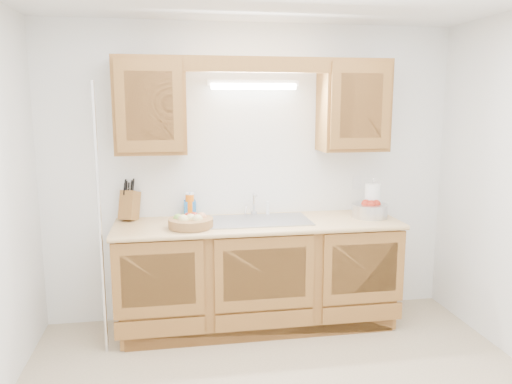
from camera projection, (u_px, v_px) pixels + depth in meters
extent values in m
cube|color=white|center=(252.00, 174.00, 4.28)|extent=(3.50, 0.02, 2.50)
cube|color=white|center=(425.00, 322.00, 1.37)|extent=(3.50, 0.02, 2.50)
cube|color=brown|center=(258.00, 275.00, 4.13)|extent=(2.20, 0.60, 0.86)
cube|color=tan|center=(258.00, 224.00, 4.04)|extent=(2.30, 0.63, 0.04)
cube|color=brown|center=(150.00, 106.00, 3.89)|extent=(0.55, 0.33, 0.75)
cube|color=brown|center=(353.00, 106.00, 4.16)|extent=(0.55, 0.33, 0.75)
cube|color=brown|center=(258.00, 64.00, 3.83)|extent=(2.20, 0.05, 0.12)
cylinder|color=white|center=(254.00, 87.00, 4.06)|extent=(0.70, 0.05, 0.05)
cube|color=white|center=(253.00, 83.00, 4.08)|extent=(0.76, 0.06, 0.05)
cube|color=#9E9EA3|center=(258.00, 221.00, 4.06)|extent=(0.84, 0.46, 0.01)
cube|color=#9E9EA3|center=(232.00, 232.00, 4.04)|extent=(0.39, 0.40, 0.16)
cube|color=#9E9EA3|center=(283.00, 229.00, 4.11)|extent=(0.39, 0.40, 0.16)
cylinder|color=silver|center=(254.00, 213.00, 4.25)|extent=(0.06, 0.06, 0.04)
cylinder|color=silver|center=(254.00, 204.00, 4.24)|extent=(0.02, 0.02, 0.16)
cylinder|color=silver|center=(255.00, 195.00, 4.17)|extent=(0.02, 0.12, 0.02)
cylinder|color=white|center=(268.00, 208.00, 4.26)|extent=(0.03, 0.03, 0.12)
cylinder|color=silver|center=(100.00, 222.00, 3.58)|extent=(0.03, 0.03, 2.00)
cube|color=white|center=(357.00, 182.00, 4.45)|extent=(0.08, 0.01, 0.12)
cylinder|color=#9A6B3E|center=(191.00, 223.00, 3.84)|extent=(0.44, 0.44, 0.07)
sphere|color=#D8C67F|center=(183.00, 220.00, 3.79)|extent=(0.09, 0.09, 0.09)
sphere|color=#D8C67F|center=(197.00, 220.00, 3.79)|extent=(0.09, 0.09, 0.09)
sphere|color=tan|center=(202.00, 217.00, 3.88)|extent=(0.08, 0.08, 0.08)
sphere|color=#9E2112|center=(188.00, 218.00, 3.89)|extent=(0.08, 0.08, 0.08)
sphere|color=#72A53F|center=(178.00, 219.00, 3.84)|extent=(0.08, 0.08, 0.08)
sphere|color=#D8C67F|center=(191.00, 219.00, 3.82)|extent=(0.08, 0.08, 0.08)
sphere|color=#9E2112|center=(194.00, 217.00, 3.92)|extent=(0.07, 0.07, 0.07)
cube|color=brown|center=(130.00, 205.00, 4.08)|extent=(0.19, 0.23, 0.27)
cylinder|color=black|center=(124.00, 189.00, 4.03)|extent=(0.03, 0.04, 0.10)
cylinder|color=black|center=(129.00, 189.00, 4.04)|extent=(0.03, 0.04, 0.10)
cylinder|color=black|center=(133.00, 188.00, 4.04)|extent=(0.03, 0.04, 0.10)
cylinder|color=black|center=(126.00, 187.00, 4.08)|extent=(0.03, 0.04, 0.10)
cylinder|color=black|center=(132.00, 186.00, 4.08)|extent=(0.03, 0.04, 0.10)
cylinder|color=black|center=(125.00, 185.00, 4.10)|extent=(0.03, 0.04, 0.10)
cylinder|color=black|center=(133.00, 184.00, 4.11)|extent=(0.03, 0.04, 0.10)
cylinder|color=orange|center=(190.00, 206.00, 4.14)|extent=(0.09, 0.09, 0.20)
cylinder|color=white|center=(190.00, 194.00, 4.12)|extent=(0.07, 0.07, 0.01)
imported|color=blue|center=(190.00, 205.00, 4.15)|extent=(0.10, 0.10, 0.22)
cube|color=#CC333F|center=(190.00, 217.00, 4.20)|extent=(0.15, 0.12, 0.01)
cube|color=green|center=(190.00, 216.00, 4.20)|extent=(0.15, 0.12, 0.02)
cylinder|color=silver|center=(372.00, 215.00, 4.24)|extent=(0.16, 0.16, 0.01)
cylinder|color=silver|center=(373.00, 198.00, 4.21)|extent=(0.02, 0.02, 0.32)
cylinder|color=white|center=(373.00, 199.00, 4.21)|extent=(0.14, 0.14, 0.27)
sphere|color=silver|center=(373.00, 179.00, 4.18)|extent=(0.02, 0.02, 0.02)
cylinder|color=silver|center=(370.00, 211.00, 4.18)|extent=(0.36, 0.36, 0.11)
sphere|color=#9E2112|center=(366.00, 204.00, 4.17)|extent=(0.08, 0.08, 0.08)
sphere|color=#9E2112|center=(373.00, 203.00, 4.20)|extent=(0.08, 0.08, 0.08)
sphere|color=#9E2112|center=(371.00, 205.00, 4.14)|extent=(0.08, 0.08, 0.08)
sphere|color=#9E2112|center=(376.00, 204.00, 4.16)|extent=(0.08, 0.08, 0.08)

